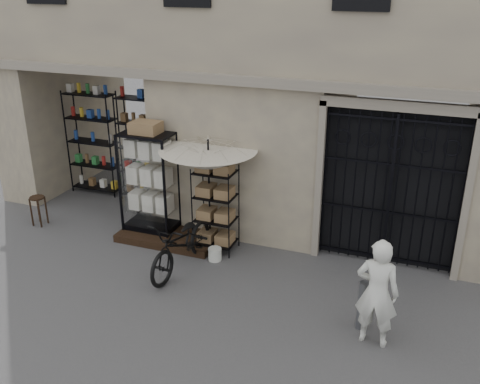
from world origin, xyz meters
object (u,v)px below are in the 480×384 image
at_px(steel_bollard, 362,305).
at_px(shopkeeper, 371,341).
at_px(wooden_stool, 39,210).
at_px(bicycle, 184,268).
at_px(market_umbrella, 208,155).
at_px(wire_rack, 216,210).
at_px(display_cabinet, 150,187).
at_px(white_bucket, 215,254).

bearing_deg(steel_bollard, shopkeeper, -52.47).
relative_size(wooden_stool, steel_bollard, 0.81).
xyz_separation_m(bicycle, steel_bollard, (3.30, -0.64, 0.40)).
bearing_deg(market_umbrella, wire_rack, -29.76).
xyz_separation_m(display_cabinet, wire_rack, (1.48, -0.13, -0.22)).
height_order(market_umbrella, bicycle, market_umbrella).
bearing_deg(bicycle, white_bucket, 55.36).
distance_m(market_umbrella, white_bucket, 1.86).
height_order(display_cabinet, white_bucket, display_cabinet).
relative_size(market_umbrella, bicycle, 1.33).
distance_m(display_cabinet, shopkeeper, 5.22).
relative_size(display_cabinet, market_umbrella, 0.83).
height_order(bicycle, shopkeeper, bicycle).
bearing_deg(bicycle, wooden_stool, 175.94).
bearing_deg(display_cabinet, bicycle, -50.22).
xyz_separation_m(market_umbrella, bicycle, (-0.10, -1.01, -1.89)).
relative_size(wire_rack, steel_bollard, 2.14).
height_order(market_umbrella, steel_bollard, market_umbrella).
bearing_deg(market_umbrella, white_bucket, -58.30).
relative_size(wire_rack, market_umbrella, 0.65).
height_order(white_bucket, bicycle, bicycle).
relative_size(display_cabinet, wooden_stool, 3.40).
height_order(display_cabinet, bicycle, display_cabinet).
relative_size(market_umbrella, wooden_stool, 4.10).
height_order(display_cabinet, steel_bollard, display_cabinet).
height_order(market_umbrella, white_bucket, market_umbrella).
relative_size(market_umbrella, shopkeeper, 1.57).
bearing_deg(shopkeeper, bicycle, -10.36).
distance_m(white_bucket, bicycle, 0.66).
xyz_separation_m(wooden_stool, shopkeeper, (7.20, -1.50, -0.34)).
height_order(bicycle, steel_bollard, bicycle).
bearing_deg(wooden_stool, shopkeeper, -11.80).
height_order(wire_rack, shopkeeper, wire_rack).
xyz_separation_m(display_cabinet, white_bucket, (1.63, -0.54, -0.93)).
bearing_deg(display_cabinet, shopkeeper, -32.11).
xyz_separation_m(bicycle, wooden_stool, (-3.69, 0.59, 0.34)).
xyz_separation_m(market_umbrella, steel_bollard, (3.20, -1.65, -1.49)).
bearing_deg(shopkeeper, market_umbrella, -25.20).
relative_size(wire_rack, wooden_stool, 2.66).
bearing_deg(steel_bollard, display_cabinet, 159.64).
height_order(wire_rack, wooden_stool, wire_rack).
bearing_deg(wooden_stool, steel_bollard, -9.97).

